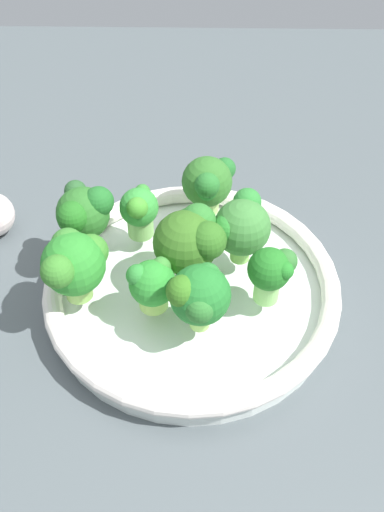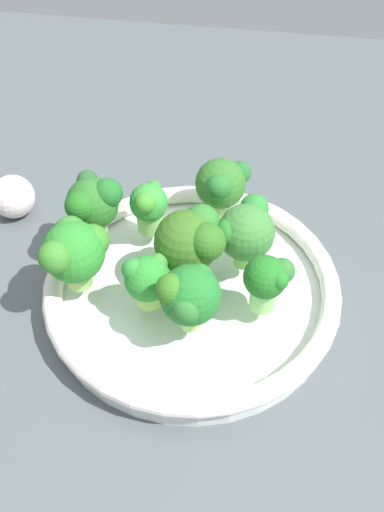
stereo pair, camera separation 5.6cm
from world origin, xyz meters
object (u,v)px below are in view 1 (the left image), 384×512
bowl (192,289)px  broccoli_floret_1 (199,295)px  broccoli_floret_0 (74,264)px  broccoli_floret_6 (272,271)px  broccoli_floret_2 (241,226)px  broccoli_floret_3 (139,210)px  broccoli_floret_7 (152,283)px  broccoli_floret_4 (210,183)px  broccoli_floret_8 (83,213)px  broccoli_floret_5 (190,239)px

bowl → broccoli_floret_1: bearing=6.8°
broccoli_floret_0 → broccoli_floret_6: bearing=90.6°
broccoli_floret_2 → broccoli_floret_3: 10.74cm
broccoli_floret_0 → broccoli_floret_1: bearing=73.4°
broccoli_floret_2 → broccoli_floret_7: size_ratio=1.33×
broccoli_floret_1 → broccoli_floret_4: bearing=176.6°
broccoli_floret_6 → broccoli_floret_1: bearing=-61.5°
bowl → broccoli_floret_2: size_ratio=4.21×
broccoli_floret_1 → broccoli_floret_8: (-10.11, -11.48, 0.30)cm
broccoli_floret_3 → broccoli_floret_5: broccoli_floret_5 is taller
broccoli_floret_3 → broccoli_floret_5: 7.65cm
bowl → broccoli_floret_5: size_ratio=4.01×
broccoli_floret_0 → broccoli_floret_3: bearing=149.0°
bowl → broccoli_floret_4: 11.51cm
broccoli_floret_6 → broccoli_floret_7: 10.97cm
broccoli_floret_4 → broccoli_floret_6: size_ratio=1.10×
bowl → broccoli_floret_7: size_ratio=5.59×
bowl → broccoli_floret_1: (5.97, 0.72, 6.06)cm
broccoli_floret_3 → broccoli_floret_7: broccoli_floret_3 is taller
broccoli_floret_7 → broccoli_floret_6: bearing=95.7°
broccoli_floret_0 → broccoli_floret_8: size_ratio=1.00×
broccoli_floret_5 → broccoli_floret_0: bearing=-72.6°
broccoli_floret_0 → broccoli_floret_6: broccoli_floret_0 is taller
broccoli_floret_3 → broccoli_floret_0: bearing=-31.0°
broccoli_floret_2 → broccoli_floret_5: (2.15, -4.88, 0.24)cm
bowl → broccoli_floret_3: broccoli_floret_3 is taller
broccoli_floret_1 → broccoli_floret_0: bearing=-106.6°
bowl → broccoli_floret_0: 12.60cm
broccoli_floret_6 → broccoli_floret_7: (1.08, -10.90, -0.64)cm
broccoli_floret_3 → broccoli_floret_4: bearing=118.1°
broccoli_floret_0 → broccoli_floret_3: size_ratio=1.25×
bowl → broccoli_floret_0: broccoli_floret_0 is taller
bowl → broccoli_floret_8: broccoli_floret_8 is taller
broccoli_floret_0 → broccoli_floret_5: 11.02cm
broccoli_floret_3 → broccoli_floret_4: size_ratio=0.88×
broccoli_floret_0 → broccoli_floret_7: (0.89, 7.14, -1.39)cm
broccoli_floret_3 → broccoli_floret_2: bearing=72.6°
bowl → broccoli_floret_6: 9.40cm
broccoli_floret_3 → broccoli_floret_5: (5.36, 5.33, 1.17)cm
bowl → broccoli_floret_2: 8.17cm
broccoli_floret_6 → broccoli_floret_4: bearing=-155.3°
broccoli_floret_6 → broccoli_floret_7: bearing=-84.3°
broccoli_floret_1 → broccoli_floret_2: same height
broccoli_floret_0 → bowl: bearing=103.5°
broccoli_floret_4 → broccoli_floret_7: (13.38, -5.23, -0.85)cm
broccoli_floret_4 → broccoli_floret_8: 13.73cm
bowl → broccoli_floret_7: 6.88cm
broccoli_floret_8 → broccoli_floret_6: bearing=70.2°
bowl → broccoli_floret_5: broccoli_floret_5 is taller
bowl → broccoli_floret_8: bearing=-111.0°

